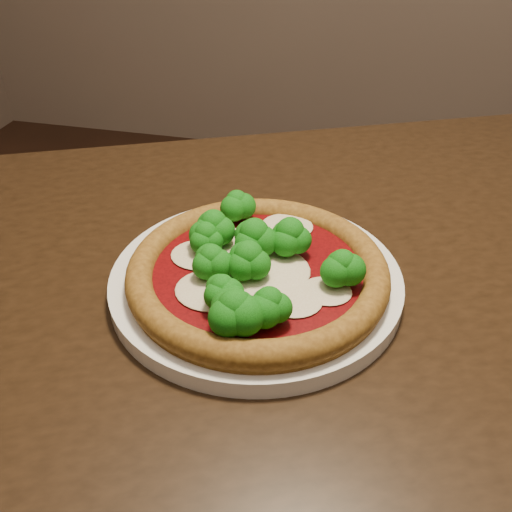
# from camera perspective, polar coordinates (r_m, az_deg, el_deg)

# --- Properties ---
(dining_table) EXTENTS (1.36, 1.13, 0.75)m
(dining_table) POSITION_cam_1_polar(r_m,az_deg,el_deg) (0.71, 6.58, -7.48)
(dining_table) COLOR black
(dining_table) RESTS_ON floor
(plate) EXTENTS (0.30, 0.30, 0.02)m
(plate) POSITION_cam_1_polar(r_m,az_deg,el_deg) (0.59, 0.00, -2.45)
(plate) COLOR white
(plate) RESTS_ON dining_table
(pizza) EXTENTS (0.26, 0.26, 0.06)m
(pizza) POSITION_cam_1_polar(r_m,az_deg,el_deg) (0.56, -0.04, -1.19)
(pizza) COLOR brown
(pizza) RESTS_ON plate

